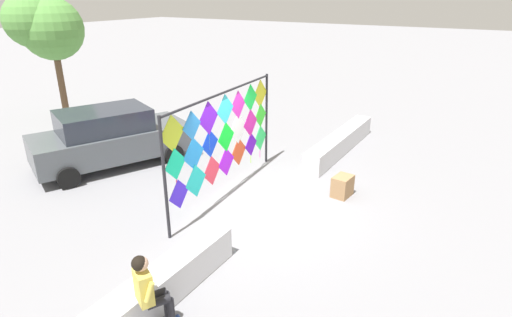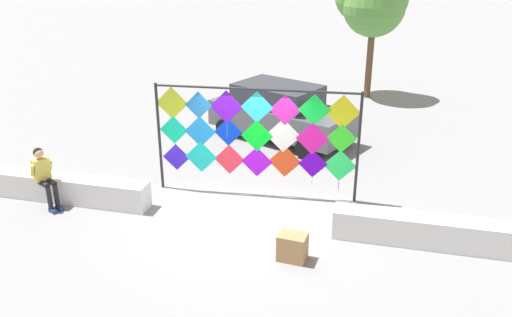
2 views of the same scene
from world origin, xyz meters
name	(u,v)px [view 1 (image 1 of 2)]	position (x,y,z in m)	size (l,w,h in m)	color
ground	(260,204)	(0.00, 0.00, 0.00)	(120.00, 120.00, 0.00)	gray
plaza_ledge_left	(131,310)	(-4.55, -0.37, 0.31)	(4.76, 0.53, 0.63)	silver
plaza_ledge_right	(340,142)	(4.55, -0.37, 0.31)	(4.76, 0.53, 0.63)	silver
kite_display_rack	(225,132)	(0.11, 1.09, 1.67)	(4.89, 0.46, 2.73)	#232328
seated_vendor	(150,289)	(-4.49, -0.80, 0.87)	(0.71, 0.62, 1.48)	black
parked_car	(110,137)	(-0.14, 5.17, 0.88)	(4.88, 3.56, 1.74)	#4C5156
cardboard_box_large	(342,186)	(1.50, -1.57, 0.27)	(0.55, 0.41, 0.55)	#9E754C
tree_palm_like	(47,26)	(2.20, 10.95, 3.71)	(2.82, 2.59, 4.93)	brown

